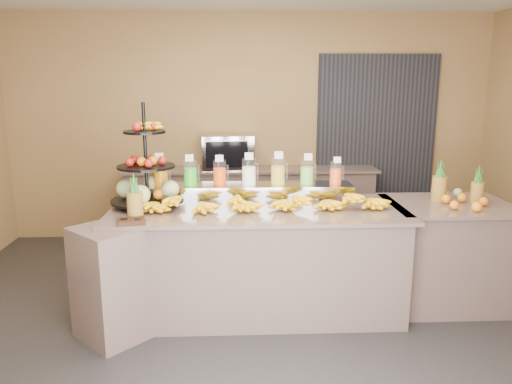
{
  "coord_description": "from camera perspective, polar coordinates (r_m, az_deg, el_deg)",
  "views": [
    {
      "loc": [
        -0.2,
        -3.79,
        2.01
      ],
      "look_at": [
        -0.02,
        0.3,
        1.07
      ],
      "focal_mm": 35.0,
      "sensor_mm": 36.0,
      "label": 1
    }
  ],
  "objects": [
    {
      "name": "banana_heap",
      "position": [
        4.18,
        1.0,
        -1.03
      ],
      "size": [
        2.09,
        0.19,
        0.17
      ],
      "color": "yellow",
      "rests_on": "buffet_counter"
    },
    {
      "name": "ground",
      "position": [
        4.29,
        0.42,
        -15.04
      ],
      "size": [
        6.0,
        6.0,
        0.0
      ],
      "primitive_type": "plane",
      "color": "black",
      "rests_on": "ground"
    },
    {
      "name": "juice_pitcher_orange_a",
      "position": [
        4.49,
        -10.82,
        2.07
      ],
      "size": [
        0.13,
        0.13,
        0.31
      ],
      "color": "silver",
      "rests_on": "pitcher_tray"
    },
    {
      "name": "juice_pitcher_orange_b",
      "position": [
        4.45,
        -4.17,
        2.06
      ],
      "size": [
        0.12,
        0.12,
        0.29
      ],
      "color": "silver",
      "rests_on": "pitcher_tray"
    },
    {
      "name": "juice_pitcher_orange_c",
      "position": [
        4.54,
        9.09,
        2.04
      ],
      "size": [
        0.11,
        0.11,
        0.26
      ],
      "color": "silver",
      "rests_on": "pitcher_tray"
    },
    {
      "name": "right_fruit_pile",
      "position": [
        4.7,
        22.3,
        -0.47
      ],
      "size": [
        0.42,
        0.4,
        0.22
      ],
      "color": "brown",
      "rests_on": "right_counter"
    },
    {
      "name": "fruit_stand",
      "position": [
        4.37,
        -11.84,
        1.35
      ],
      "size": [
        0.76,
        0.76,
        0.88
      ],
      "rotation": [
        0.0,
        0.0,
        0.23
      ],
      "color": "black",
      "rests_on": "buffet_counter"
    },
    {
      "name": "right_counter",
      "position": [
        4.85,
        20.82,
        -6.54
      ],
      "size": [
        1.08,
        0.88,
        0.93
      ],
      "color": "gray",
      "rests_on": "ground"
    },
    {
      "name": "room_envelope",
      "position": [
        4.59,
        2.33,
        11.21
      ],
      "size": [
        6.04,
        5.02,
        2.82
      ],
      "color": "olive",
      "rests_on": "ground"
    },
    {
      "name": "juice_pitcher_lime",
      "position": [
        4.49,
        5.84,
        2.17
      ],
      "size": [
        0.12,
        0.13,
        0.29
      ],
      "color": "silver",
      "rests_on": "pitcher_tray"
    },
    {
      "name": "back_ledge",
      "position": [
        6.23,
        -0.63,
        -1.46
      ],
      "size": [
        3.1,
        0.55,
        0.93
      ],
      "color": "gray",
      "rests_on": "ground"
    },
    {
      "name": "juice_pitcher_lemon",
      "position": [
        4.46,
        2.53,
        2.24
      ],
      "size": [
        0.13,
        0.13,
        0.32
      ],
      "color": "silver",
      "rests_on": "pitcher_tray"
    },
    {
      "name": "juice_pitcher_green",
      "position": [
        4.46,
        -7.51,
        2.05
      ],
      "size": [
        0.12,
        0.13,
        0.29
      ],
      "color": "silver",
      "rests_on": "pitcher_tray"
    },
    {
      "name": "juice_pitcher_milk",
      "position": [
        4.44,
        -0.81,
        2.18
      ],
      "size": [
        0.13,
        0.13,
        0.31
      ],
      "color": "silver",
      "rests_on": "pitcher_tray"
    },
    {
      "name": "condiment_caddy",
      "position": [
        3.92,
        -14.1,
        -3.25
      ],
      "size": [
        0.24,
        0.2,
        0.03
      ],
      "primitive_type": "cube",
      "rotation": [
        0.0,
        0.0,
        0.26
      ],
      "color": "#311C0D",
      "rests_on": "buffet_counter"
    },
    {
      "name": "buffet_counter",
      "position": [
        4.33,
        -1.28,
        -8.0
      ],
      "size": [
        2.75,
        1.25,
        0.93
      ],
      "color": "gray",
      "rests_on": "ground"
    },
    {
      "name": "oven_warmer",
      "position": [
        6.1,
        -3.33,
        4.62
      ],
      "size": [
        0.65,
        0.49,
        0.41
      ],
      "primitive_type": "cube",
      "rotation": [
        0.0,
        0.0,
        0.09
      ],
      "color": "gray",
      "rests_on": "back_ledge"
    },
    {
      "name": "pineapple_left_a",
      "position": [
        4.02,
        -13.68,
        -1.07
      ],
      "size": [
        0.12,
        0.12,
        0.37
      ],
      "rotation": [
        0.0,
        0.0,
        0.31
      ],
      "color": "brown",
      "rests_on": "buffet_counter"
    },
    {
      "name": "pitcher_tray",
      "position": [
        4.48,
        -0.81,
        -0.06
      ],
      "size": [
        1.85,
        0.3,
        0.15
      ],
      "primitive_type": "cube",
      "color": "gray",
      "rests_on": "buffet_counter"
    },
    {
      "name": "pineapple_left_b",
      "position": [
        4.64,
        -11.19,
        1.08
      ],
      "size": [
        0.13,
        0.13,
        0.4
      ],
      "rotation": [
        0.0,
        0.0,
        -0.03
      ],
      "color": "brown",
      "rests_on": "buffet_counter"
    }
  ]
}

